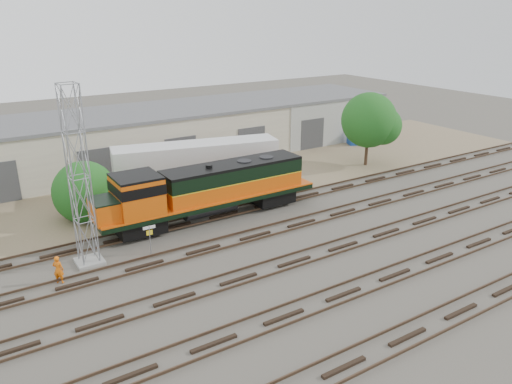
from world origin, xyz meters
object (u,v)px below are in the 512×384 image
worker (58,270)px  semi_trailer (201,161)px  locomotive (206,190)px  signal_tower (79,181)px

worker → semi_trailer: size_ratio=0.12×
locomotive → signal_tower: size_ratio=1.55×
locomotive → semi_trailer: locomotive is taller
locomotive → worker: size_ratio=10.11×
locomotive → worker: locomotive is taller
locomotive → semi_trailer: (2.55, 5.96, 0.33)m
locomotive → worker: (-11.36, -3.72, -1.51)m
locomotive → semi_trailer: 6.49m
locomotive → signal_tower: bearing=-166.7°
worker → semi_trailer: bearing=-108.8°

